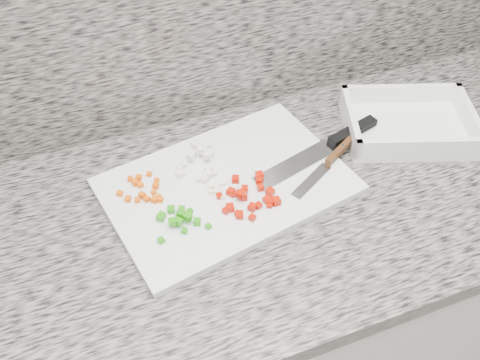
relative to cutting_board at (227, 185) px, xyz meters
name	(u,v)px	position (x,y,z in m)	size (l,w,h in m)	color
cabinet	(240,324)	(0.01, -0.05, -0.48)	(3.92, 0.62, 0.86)	beige
countertop	(240,212)	(0.01, -0.05, -0.03)	(3.96, 0.64, 0.04)	slate
cutting_board	(227,185)	(0.00, 0.00, 0.00)	(0.47, 0.32, 0.02)	silver
carrot_pile	(143,190)	(-0.16, 0.04, 0.01)	(0.09, 0.09, 0.01)	#D24E04
onion_pile	(200,161)	(-0.03, 0.07, 0.02)	(0.10, 0.12, 0.02)	silver
green_pepper_pile	(179,218)	(-0.12, -0.06, 0.02)	(0.10, 0.08, 0.02)	#22800B
red_pepper_pile	(250,197)	(0.03, -0.06, 0.02)	(0.11, 0.12, 0.02)	#A91102
garlic_pile	(220,189)	(-0.02, -0.01, 0.01)	(0.06, 0.05, 0.01)	beige
chef_knife	(334,142)	(0.25, 0.03, 0.01)	(0.32, 0.12, 0.02)	#BBBEC1
paring_knife	(335,156)	(0.23, -0.02, 0.01)	(0.21, 0.13, 0.02)	#BBBEC1
tray	(408,125)	(0.44, 0.02, 0.01)	(0.33, 0.28, 0.06)	silver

